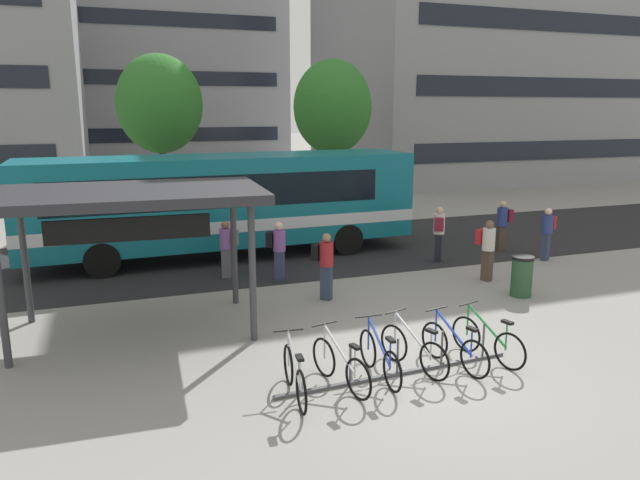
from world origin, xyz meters
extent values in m
plane|color=gray|center=(0.00, 0.00, 0.00)|extent=(200.00, 200.00, 0.00)
cube|color=#232326|center=(0.00, 9.45, 0.00)|extent=(80.00, 7.20, 0.01)
cube|color=#0F6070|center=(-1.72, 9.45, 1.85)|extent=(12.04, 2.77, 2.70)
cube|color=silver|center=(-1.72, 9.45, 1.20)|extent=(12.06, 2.79, 0.36)
cube|color=black|center=(3.73, 9.55, 2.98)|extent=(1.04, 2.31, 0.40)
cube|color=black|center=(4.26, 9.56, 2.12)|extent=(0.12, 2.19, 1.40)
cube|color=black|center=(-2.04, 10.69, 2.25)|extent=(9.84, 0.24, 0.97)
cube|color=black|center=(-1.99, 8.20, 2.25)|extent=(9.84, 0.24, 0.97)
cylinder|color=black|center=(1.98, 10.67, 0.50)|extent=(1.01, 0.32, 1.00)
cylinder|color=black|center=(2.02, 8.36, 0.50)|extent=(1.01, 0.32, 1.00)
cylinder|color=black|center=(-5.46, 10.53, 0.50)|extent=(1.01, 0.32, 1.00)
cylinder|color=black|center=(-5.42, 8.22, 0.50)|extent=(1.01, 0.32, 1.00)
cube|color=#47474C|center=(-0.51, -0.12, 0.03)|extent=(4.61, 0.31, 0.06)
cylinder|color=#47474C|center=(-2.35, -0.21, 0.35)|extent=(0.04, 0.04, 0.70)
cylinder|color=#47474C|center=(-1.43, -0.16, 0.35)|extent=(0.04, 0.04, 0.70)
cylinder|color=#47474C|center=(-0.51, -0.12, 0.35)|extent=(0.04, 0.04, 0.70)
cylinder|color=#47474C|center=(0.41, -0.07, 0.35)|extent=(0.04, 0.04, 0.70)
cylinder|color=#47474C|center=(1.33, -0.03, 0.35)|extent=(0.04, 0.04, 0.70)
torus|color=black|center=(-2.41, 0.23, 0.35)|extent=(0.11, 0.70, 0.70)
torus|color=black|center=(-2.51, -0.79, 0.35)|extent=(0.11, 0.70, 0.70)
cube|color=#B7BABF|center=(-2.46, -0.26, 0.67)|extent=(0.12, 0.92, 0.58)
cylinder|color=#B7BABF|center=(-2.50, -0.69, 0.62)|extent=(0.03, 0.03, 0.55)
cube|color=black|center=(-2.50, -0.69, 0.88)|extent=(0.12, 0.23, 0.05)
cylinder|color=#B7BABF|center=(-2.41, 0.21, 0.67)|extent=(0.03, 0.03, 0.65)
cylinder|color=black|center=(-2.41, 0.21, 0.98)|extent=(0.52, 0.08, 0.03)
torus|color=black|center=(-1.73, 0.32, 0.35)|extent=(0.20, 0.70, 0.70)
torus|color=black|center=(-1.51, -0.68, 0.35)|extent=(0.20, 0.70, 0.70)
cube|color=#B7BABF|center=(-1.63, -0.16, 0.67)|extent=(0.24, 0.90, 0.58)
cylinder|color=#B7BABF|center=(-1.53, -0.58, 0.62)|extent=(0.04, 0.04, 0.55)
cube|color=black|center=(-1.53, -0.58, 0.88)|extent=(0.15, 0.24, 0.05)
cylinder|color=#B7BABF|center=(-1.73, 0.30, 0.67)|extent=(0.04, 0.04, 0.65)
cylinder|color=black|center=(-1.73, 0.30, 0.98)|extent=(0.51, 0.14, 0.03)
torus|color=black|center=(-0.85, 0.41, 0.35)|extent=(0.05, 0.70, 0.70)
torus|color=black|center=(-0.86, -0.61, 0.35)|extent=(0.05, 0.70, 0.70)
cube|color=#1E3DB2|center=(-0.85, -0.08, 0.67)|extent=(0.04, 0.92, 0.58)
cylinder|color=#1E3DB2|center=(-0.86, -0.51, 0.62)|extent=(0.03, 0.03, 0.55)
cube|color=black|center=(-0.86, -0.51, 0.88)|extent=(0.10, 0.22, 0.05)
cylinder|color=#1E3DB2|center=(-0.85, 0.39, 0.67)|extent=(0.03, 0.03, 0.65)
cylinder|color=black|center=(-0.85, 0.39, 0.98)|extent=(0.52, 0.03, 0.03)
torus|color=black|center=(-0.28, 0.48, 0.35)|extent=(0.24, 0.69, 0.70)
torus|color=black|center=(0.00, -0.50, 0.35)|extent=(0.24, 0.69, 0.70)
cube|color=#B7BABF|center=(-0.14, 0.01, 0.67)|extent=(0.29, 0.89, 0.58)
cylinder|color=#B7BABF|center=(-0.02, -0.41, 0.62)|extent=(0.04, 0.04, 0.55)
cube|color=black|center=(-0.02, -0.41, 0.88)|extent=(0.16, 0.24, 0.05)
cylinder|color=#B7BABF|center=(-0.28, 0.46, 0.67)|extent=(0.04, 0.04, 0.65)
cylinder|color=black|center=(-0.28, 0.46, 0.98)|extent=(0.51, 0.17, 0.03)
torus|color=black|center=(0.50, 0.34, 0.35)|extent=(0.19, 0.70, 0.70)
torus|color=black|center=(0.71, -0.66, 0.35)|extent=(0.19, 0.70, 0.70)
cube|color=#1E3DB2|center=(0.60, -0.14, 0.67)|extent=(0.22, 0.91, 0.58)
cylinder|color=#1E3DB2|center=(0.69, -0.56, 0.62)|extent=(0.04, 0.04, 0.55)
cube|color=black|center=(0.69, -0.56, 0.88)|extent=(0.14, 0.24, 0.05)
cylinder|color=#1E3DB2|center=(0.50, 0.32, 0.67)|extent=(0.04, 0.04, 0.65)
cylinder|color=black|center=(0.50, 0.32, 0.98)|extent=(0.51, 0.14, 0.03)
torus|color=black|center=(1.23, 0.40, 0.35)|extent=(0.23, 0.69, 0.70)
torus|color=black|center=(1.50, -0.58, 0.35)|extent=(0.23, 0.69, 0.70)
cube|color=#1E7F38|center=(1.36, -0.07, 0.67)|extent=(0.27, 0.90, 0.58)
cylinder|color=#1E7F38|center=(1.48, -0.49, 0.62)|extent=(0.04, 0.04, 0.55)
cube|color=black|center=(1.48, -0.49, 0.88)|extent=(0.15, 0.24, 0.05)
cylinder|color=#1E7F38|center=(1.24, 0.38, 0.67)|extent=(0.04, 0.04, 0.65)
cylinder|color=black|center=(1.24, 0.38, 0.98)|extent=(0.51, 0.16, 0.03)
cylinder|color=#38383D|center=(-7.03, 2.60, 1.41)|extent=(0.15, 0.15, 2.82)
cylinder|color=#38383D|center=(-2.50, 2.36, 1.41)|extent=(0.15, 0.15, 2.82)
cylinder|color=#38383D|center=(-6.91, 5.03, 1.41)|extent=(0.15, 0.15, 2.82)
cylinder|color=#38383D|center=(-2.38, 4.79, 1.41)|extent=(0.15, 0.15, 2.82)
cube|color=#28282D|center=(-4.71, 3.69, 2.92)|extent=(5.50, 3.51, 0.20)
cube|color=black|center=(-4.78, 2.33, 2.47)|extent=(2.90, 0.23, 0.44)
cube|color=#47382D|center=(7.04, 7.17, 0.42)|extent=(0.27, 0.21, 0.83)
cylinder|color=navy|center=(7.04, 7.17, 1.14)|extent=(0.35, 0.35, 0.61)
sphere|color=tan|center=(7.04, 7.17, 1.55)|extent=(0.22, 0.22, 0.22)
cube|color=maroon|center=(7.30, 7.18, 1.17)|extent=(0.19, 0.29, 0.40)
cube|color=black|center=(4.32, 6.61, 0.44)|extent=(0.31, 0.33, 0.87)
cylinder|color=beige|center=(4.32, 6.61, 1.18)|extent=(0.47, 0.47, 0.62)
sphere|color=tan|center=(4.32, 6.61, 1.60)|extent=(0.22, 0.22, 0.22)
cube|color=maroon|center=(4.18, 6.39, 1.21)|extent=(0.33, 0.30, 0.40)
cube|color=#2D3851|center=(-0.21, 4.29, 0.43)|extent=(0.33, 0.32, 0.86)
cylinder|color=maroon|center=(-0.21, 4.29, 1.16)|extent=(0.48, 0.48, 0.59)
sphere|color=#936B4C|center=(-0.21, 4.29, 1.56)|extent=(0.22, 0.22, 0.22)
cube|color=black|center=(-0.40, 4.47, 1.19)|extent=(0.32, 0.33, 0.40)
cube|color=#2D3851|center=(-0.85, 6.23, 0.42)|extent=(0.32, 0.29, 0.84)
cylinder|color=#7F4C93|center=(-0.85, 6.23, 1.13)|extent=(0.45, 0.45, 0.58)
sphere|color=beige|center=(-0.85, 6.23, 1.53)|extent=(0.22, 0.22, 0.22)
cube|color=black|center=(-1.09, 6.34, 1.16)|extent=(0.28, 0.33, 0.40)
cube|color=#2D3851|center=(7.54, 5.61, 0.43)|extent=(0.32, 0.30, 0.86)
cylinder|color=navy|center=(7.54, 5.61, 1.14)|extent=(0.46, 0.46, 0.57)
sphere|color=beige|center=(7.54, 5.61, 1.54)|extent=(0.22, 0.22, 0.22)
cube|color=#B21E23|center=(7.77, 5.72, 1.17)|extent=(0.29, 0.33, 0.40)
cube|color=#47382D|center=(4.51, 4.35, 0.43)|extent=(0.27, 0.31, 0.85)
cylinder|color=beige|center=(4.51, 4.35, 1.16)|extent=(0.43, 0.43, 0.61)
sphere|color=brown|center=(4.51, 4.35, 1.57)|extent=(0.22, 0.22, 0.22)
cube|color=#B21E23|center=(4.43, 4.60, 1.19)|extent=(0.32, 0.26, 0.40)
cube|color=#565660|center=(-2.16, 7.05, 0.42)|extent=(0.31, 0.27, 0.83)
cylinder|color=#7F4C93|center=(-2.16, 7.05, 1.11)|extent=(0.43, 0.43, 0.56)
sphere|color=brown|center=(-2.16, 7.05, 1.50)|extent=(0.22, 0.22, 0.22)
cube|color=slate|center=(-1.91, 6.97, 1.14)|extent=(0.26, 0.32, 0.40)
cylinder|color=#284C2D|center=(4.50, 2.90, 0.47)|extent=(0.52, 0.52, 0.95)
cylinder|color=black|center=(4.50, 2.90, 0.99)|extent=(0.55, 0.55, 0.08)
cylinder|color=brown|center=(4.87, 17.19, 1.43)|extent=(0.32, 0.32, 2.87)
ellipsoid|color=#2D7028|center=(4.87, 17.19, 4.69)|extent=(3.60, 3.60, 4.29)
cylinder|color=brown|center=(-2.80, 17.92, 1.51)|extent=(0.32, 0.32, 3.03)
ellipsoid|color=#2D7028|center=(-2.80, 17.92, 4.81)|extent=(3.64, 3.64, 4.20)
cube|color=gray|center=(20.66, 26.83, 10.93)|extent=(22.46, 13.57, 21.86)
cube|color=black|center=(20.66, 20.02, 2.19)|extent=(19.76, 0.06, 1.10)
cube|color=black|center=(20.66, 20.02, 5.83)|extent=(19.76, 0.06, 1.10)
cube|color=black|center=(20.66, 20.02, 9.47)|extent=(19.76, 0.06, 1.10)
cube|color=gray|center=(-0.03, 44.66, 8.65)|extent=(19.33, 10.47, 17.31)
cube|color=black|center=(-0.03, 39.40, 2.60)|extent=(17.01, 0.06, 1.10)
cube|color=black|center=(-0.03, 39.40, 6.92)|extent=(17.01, 0.06, 1.10)
cube|color=black|center=(-0.03, 39.40, 11.25)|extent=(17.01, 0.06, 1.10)
camera|label=1|loc=(-5.04, -8.69, 4.62)|focal=32.93mm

